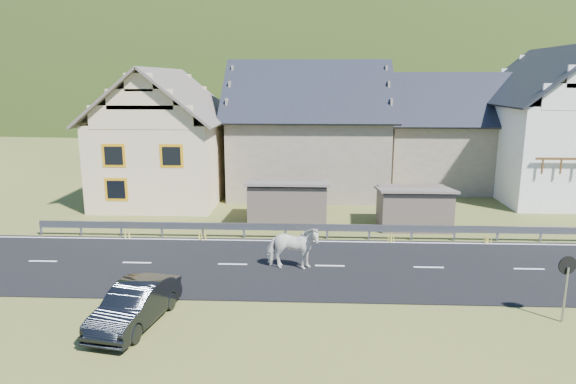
{
  "coord_description": "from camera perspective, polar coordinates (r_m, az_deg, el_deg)",
  "views": [
    {
      "loc": [
        -0.82,
        -19.85,
        7.52
      ],
      "look_at": [
        -1.8,
        2.02,
        2.67
      ],
      "focal_mm": 32.0,
      "sensor_mm": 36.0,
      "label": 1
    }
  ],
  "objects": [
    {
      "name": "house_cream",
      "position": [
        33.3,
        -13.54,
        6.7
      ],
      "size": [
        7.8,
        9.8,
        8.3
      ],
      "color": "beige",
      "rests_on": "ground"
    },
    {
      "name": "horse",
      "position": [
        20.54,
        0.51,
        -6.2
      ],
      "size": [
        1.09,
        2.18,
        1.79
      ],
      "primitive_type": "imported",
      "rotation": [
        0.0,
        0.0,
        1.51
      ],
      "color": "silver",
      "rests_on": "road"
    },
    {
      "name": "traffic_mirror",
      "position": [
        18.31,
        28.56,
        -8.0
      ],
      "size": [
        0.6,
        0.2,
        2.16
      ],
      "rotation": [
        0.0,
        0.0,
        0.18
      ],
      "color": "#93969B",
      "rests_on": "ground"
    },
    {
      "name": "lane_markings",
      "position": [
        21.23,
        4.66,
        -8.16
      ],
      "size": [
        60.0,
        6.6,
        0.01
      ],
      "primitive_type": "cube",
      "color": "silver",
      "rests_on": "road"
    },
    {
      "name": "house_stone_b",
      "position": [
        38.28,
        17.56,
        7.0
      ],
      "size": [
        9.8,
        8.8,
        8.1
      ],
      "color": "gray",
      "rests_on": "ground"
    },
    {
      "name": "house_white",
      "position": [
        37.44,
        27.8,
        7.31
      ],
      "size": [
        8.8,
        10.8,
        9.7
      ],
      "color": "white",
      "rests_on": "ground"
    },
    {
      "name": "guardrail",
      "position": [
        24.55,
        4.39,
        -4.0
      ],
      "size": [
        28.1,
        0.09,
        0.75
      ],
      "color": "#93969B",
      "rests_on": "ground"
    },
    {
      "name": "ground",
      "position": [
        21.24,
        4.66,
        -8.28
      ],
      "size": [
        160.0,
        160.0,
        0.0
      ],
      "primitive_type": "plane",
      "color": "#465123",
      "rests_on": "ground"
    },
    {
      "name": "conifer_patch",
      "position": [
        140.71,
        -20.47,
        11.11
      ],
      "size": [
        76.0,
        50.0,
        28.0
      ],
      "primitive_type": "ellipsoid",
      "color": "black",
      "rests_on": "ground"
    },
    {
      "name": "house_stone_a",
      "position": [
        34.97,
        2.29,
        7.75
      ],
      "size": [
        10.8,
        9.8,
        8.9
      ],
      "color": "gray",
      "rests_on": "ground"
    },
    {
      "name": "shed_left",
      "position": [
        27.15,
        0.01,
        -1.18
      ],
      "size": [
        4.3,
        3.3,
        2.4
      ],
      "primitive_type": "cube",
      "color": "#6A5A4D",
      "rests_on": "ground"
    },
    {
      "name": "mountain",
      "position": [
        201.82,
        4.22,
        4.63
      ],
      "size": [
        440.0,
        280.0,
        260.0
      ],
      "primitive_type": "ellipsoid",
      "color": "black",
      "rests_on": "ground"
    },
    {
      "name": "car",
      "position": [
        17.01,
        -16.63,
        -11.89
      ],
      "size": [
        2.06,
        4.11,
        1.29
      ],
      "primitive_type": "imported",
      "rotation": [
        0.0,
        0.0,
        -0.18
      ],
      "color": "black",
      "rests_on": "ground"
    },
    {
      "name": "road",
      "position": [
        21.24,
        4.66,
        -8.22
      ],
      "size": [
        60.0,
        7.0,
        0.04
      ],
      "primitive_type": "cube",
      "color": "black",
      "rests_on": "ground"
    },
    {
      "name": "shed_right",
      "position": [
        27.19,
        13.78,
        -1.75
      ],
      "size": [
        3.8,
        2.9,
        2.2
      ],
      "primitive_type": "cube",
      "color": "#6A5A4D",
      "rests_on": "ground"
    }
  ]
}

